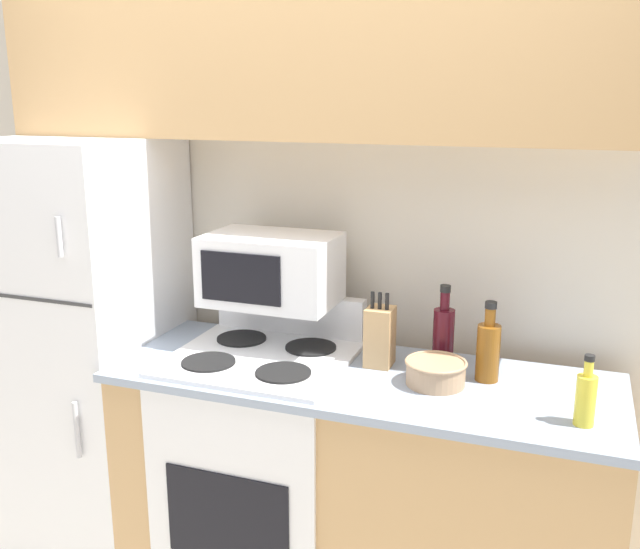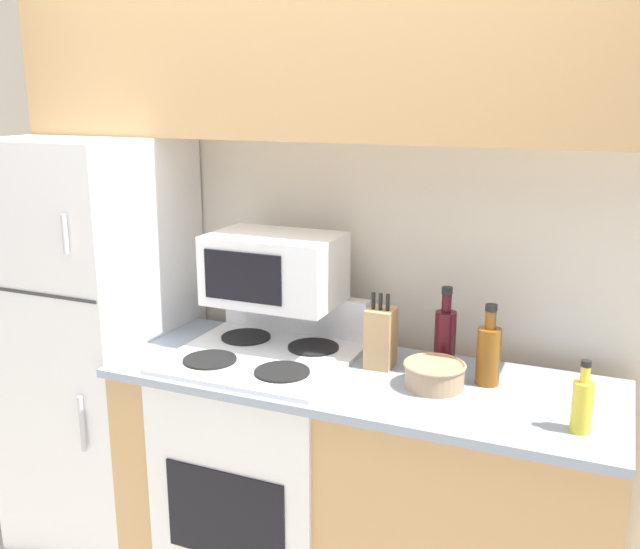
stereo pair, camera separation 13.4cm
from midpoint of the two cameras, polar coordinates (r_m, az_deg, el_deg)
wall_back at (r=2.91m, az=1.90°, el=2.17°), size 8.00×0.05×2.55m
lower_cabinets at (r=2.75m, az=4.73°, el=-16.90°), size 1.77×0.65×0.93m
refrigerator at (r=3.15m, az=-16.01°, el=-5.30°), size 0.62×0.71×1.72m
upper_cabinets at (r=2.68m, az=0.55°, el=17.45°), size 2.39×0.32×0.63m
stove at (r=2.85m, az=-2.98°, el=-15.05°), size 0.65×0.63×1.11m
microwave at (r=2.69m, az=-2.22°, el=0.48°), size 0.49×0.33×0.26m
knife_block at (r=2.57m, az=6.38°, el=-5.02°), size 0.09×0.11×0.28m
bowl at (r=2.44m, az=10.71°, el=-7.86°), size 0.21×0.21×0.09m
bottle_whiskey at (r=2.48m, az=14.86°, el=-6.11°), size 0.08×0.08×0.28m
bottle_cooking_spray at (r=2.24m, az=21.89°, el=-9.61°), size 0.06×0.06×0.22m
bottle_wine_red at (r=2.58m, az=11.45°, el=-4.91°), size 0.08×0.08×0.30m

